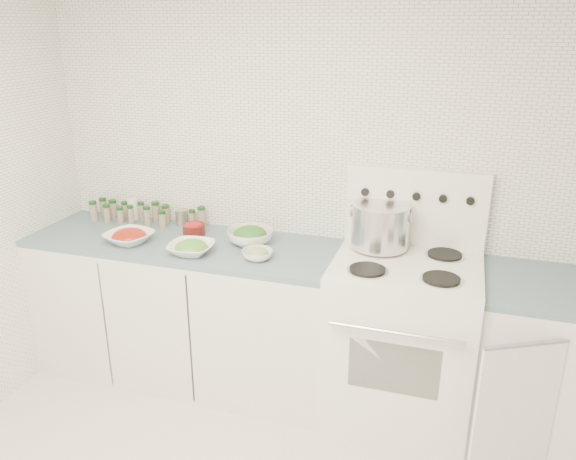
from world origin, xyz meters
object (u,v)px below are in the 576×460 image
object	(u,v)px
stove	(402,336)
stock_pot	(381,224)
bowl_snowpea	(191,248)
bowl_tomato	(129,237)

from	to	relation	value
stove	stock_pot	size ratio (longest dim) A/B	4.06
bowl_snowpea	bowl_tomato	bearing A→B (deg)	174.48
stove	bowl_snowpea	xyz separation A→B (m)	(-1.16, -0.16, 0.44)
stove	stock_pot	distance (m)	0.62
stock_pot	bowl_tomato	size ratio (longest dim) A/B	1.06
bowl_snowpea	stock_pot	bearing A→B (deg)	17.55
stove	stock_pot	xyz separation A→B (m)	(-0.17, 0.15, 0.58)
bowl_tomato	bowl_snowpea	world-z (taller)	bowl_tomato
stock_pot	bowl_snowpea	xyz separation A→B (m)	(-0.99, -0.31, -0.14)
stock_pot	bowl_tomato	bearing A→B (deg)	-169.06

